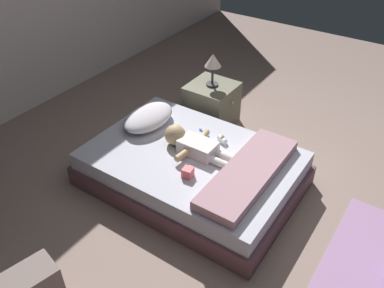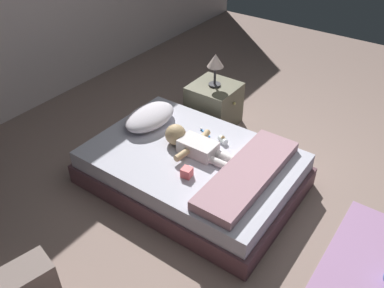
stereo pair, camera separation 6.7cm
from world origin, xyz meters
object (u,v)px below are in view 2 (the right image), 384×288
baby (191,143)px  toothbrush (205,132)px  bed (192,169)px  toy_block (187,172)px  nightstand (214,105)px  lamp (215,63)px  pillow (150,117)px  baby_bottle (223,140)px

baby → toothbrush: baby is taller
baby → bed: bearing=-138.1°
toy_block → bed: bearing=27.6°
toothbrush → bed: bearing=-165.0°
baby → toothbrush: size_ratio=4.59×
baby → nightstand: size_ratio=1.36×
nightstand → lamp: lamp is taller
pillow → toothbrush: pillow is taller
baby → toothbrush: bearing=10.2°
toothbrush → toy_block: size_ratio=1.66×
toy_block → nightstand: bearing=23.4°
pillow → toothbrush: bearing=-71.7°
toothbrush → lamp: lamp is taller
bed → toothbrush: bearing=15.0°
toy_block → lamp: bearing=23.4°
baby → pillow: bearing=78.7°
toothbrush → baby_bottle: 0.21m
bed → baby_bottle: (0.28, -0.13, 0.20)m
pillow → toy_block: size_ratio=6.36×
lamp → nightstand: bearing=-90.0°
nightstand → baby: bearing=-158.9°
bed → baby: (0.04, 0.03, 0.24)m
bed → pillow: pillow is taller
toothbrush → nightstand: (0.61, 0.29, -0.11)m
lamp → toy_block: (-1.19, -0.51, -0.34)m
toy_block → baby: bearing=29.7°
toothbrush → toy_block: toy_block is taller
nightstand → toy_block: (-1.19, -0.51, 0.14)m
nightstand → toy_block: nightstand is taller
baby → lamp: bearing=21.1°
baby → baby_bottle: baby is taller
baby_bottle → toy_block: bearing=-179.1°
pillow → toy_block: pillow is taller
lamp → toy_block: bearing=-156.6°
bed → pillow: size_ratio=3.20×
lamp → baby_bottle: bearing=-141.8°
nightstand → baby_bottle: bearing=-141.8°
pillow → baby_bottle: 0.73m
bed → baby_bottle: baby_bottle is taller
bed → pillow: (0.15, 0.58, 0.25)m
bed → toy_block: toy_block is taller
toothbrush → nightstand: nightstand is taller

